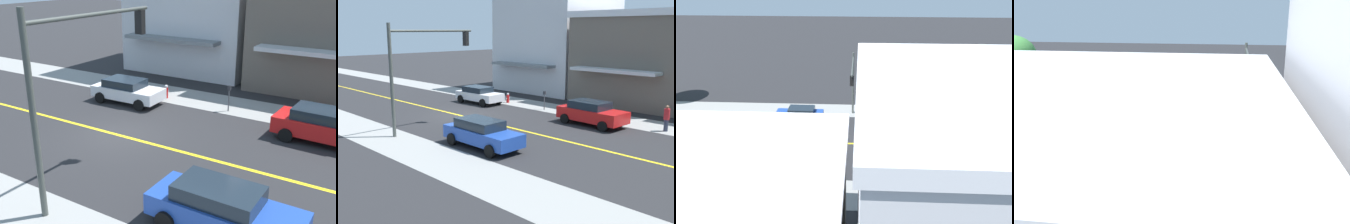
{
  "view_description": "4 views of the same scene",
  "coord_description": "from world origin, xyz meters",
  "views": [
    {
      "loc": [
        13.28,
        11.02,
        7.31
      ],
      "look_at": [
        0.44,
        3.01,
        1.86
      ],
      "focal_mm": 42.26,
      "sensor_mm": 36.0,
      "label": 1
    },
    {
      "loc": [
        17.29,
        22.43,
        6.04
      ],
      "look_at": [
        2.06,
        6.88,
        1.55
      ],
      "focal_mm": 42.89,
      "sensor_mm": 36.0,
      "label": 2
    },
    {
      "loc": [
        -24.81,
        1.44,
        14.54
      ],
      "look_at": [
        2.33,
        2.78,
        1.93
      ],
      "focal_mm": 35.25,
      "sensor_mm": 36.0,
      "label": 3
    },
    {
      "loc": [
        -22.77,
        3.1,
        9.09
      ],
      "look_at": [
        2.61,
        6.68,
        1.59
      ],
      "focal_mm": 38.41,
      "sensor_mm": 36.0,
      "label": 4
    }
  ],
  "objects": [
    {
      "name": "brick_apartment_block",
      "position": [
        -15.14,
        6.7,
        3.75
      ],
      "size": [
        11.83,
        9.59,
        7.48
      ],
      "rotation": [
        0.0,
        0.0,
        -1.57
      ],
      "color": "#665B51",
      "rests_on": "ground"
    },
    {
      "name": "ground_plane",
      "position": [
        0.0,
        0.0,
        0.0
      ],
      "size": [
        140.0,
        140.0,
        0.0
      ],
      "primitive_type": "plane",
      "color": "#262628"
    },
    {
      "name": "red_sedan_left_curb",
      "position": [
        -4.25,
        8.29,
        0.81
      ],
      "size": [
        2.22,
        4.49,
        1.54
      ],
      "rotation": [
        0.0,
        0.0,
        1.53
      ],
      "color": "red",
      "rests_on": "ground"
    },
    {
      "name": "pedestrian_red_shirt",
      "position": [
        -6.07,
        12.39,
        0.83
      ],
      "size": [
        0.34,
        0.34,
        1.59
      ],
      "rotation": [
        0.0,
        0.0,
        1.7
      ],
      "color": "#33384C",
      "rests_on": "ground"
    },
    {
      "name": "parking_meter",
      "position": [
        -5.86,
        2.98,
        0.95
      ],
      "size": [
        0.12,
        0.18,
        1.44
      ],
      "color": "#4C4C51",
      "rests_on": "ground"
    },
    {
      "name": "sidewalk_left",
      "position": [
        -6.85,
        0.0,
        0.0
      ],
      "size": [
        3.13,
        126.0,
        0.01
      ],
      "primitive_type": "cube",
      "color": "gray",
      "rests_on": "ground"
    },
    {
      "name": "pale_office_building",
      "position": [
        -15.15,
        -3.28,
        5.61
      ],
      "size": [
        10.57,
        9.61,
        11.2
      ],
      "rotation": [
        0.0,
        0.0,
        -1.57
      ],
      "color": "silver",
      "rests_on": "ground"
    },
    {
      "name": "fire_hydrant",
      "position": [
        -6.05,
        -1.17,
        0.41
      ],
      "size": [
        0.44,
        0.24,
        0.82
      ],
      "color": "red",
      "rests_on": "ground"
    },
    {
      "name": "sidewalk_right",
      "position": [
        6.85,
        0.0,
        0.0
      ],
      "size": [
        3.13,
        126.0,
        0.01
      ],
      "primitive_type": "cube",
      "color": "gray",
      "rests_on": "ground"
    },
    {
      "name": "traffic_light_mast",
      "position": [
        4.46,
        2.07,
        4.34
      ],
      "size": [
        5.85,
        0.32,
        6.4
      ],
      "rotation": [
        0.0,
        0.0,
        3.14
      ],
      "color": "#474C47",
      "rests_on": "ground"
    },
    {
      "name": "blue_sedan_right_curb",
      "position": [
        4.08,
        7.17,
        0.78
      ],
      "size": [
        1.95,
        4.58,
        1.48
      ],
      "rotation": [
        0.0,
        0.0,
        1.57
      ],
      "color": "#1E429E",
      "rests_on": "ground"
    },
    {
      "name": "road_centerline_stripe",
      "position": [
        0.0,
        0.0,
        0.0
      ],
      "size": [
        0.2,
        126.0,
        0.0
      ],
      "primitive_type": "cube",
      "color": "yellow",
      "rests_on": "ground"
    },
    {
      "name": "white_sedan_left_curb",
      "position": [
        -4.14,
        -2.64,
        0.74
      ],
      "size": [
        2.08,
        4.19,
        1.39
      ],
      "rotation": [
        0.0,
        0.0,
        1.6
      ],
      "color": "silver",
      "rests_on": "ground"
    }
  ]
}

